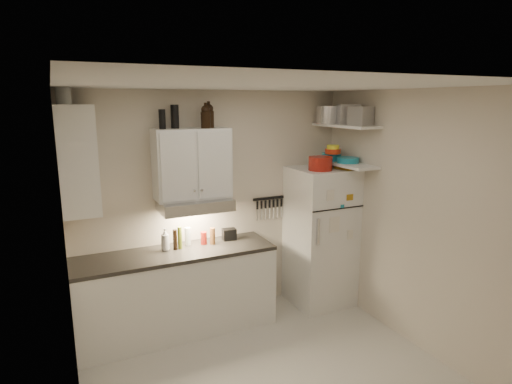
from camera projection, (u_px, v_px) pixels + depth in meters
name	position (u px, v px, depth m)	size (l,w,h in m)	color
floor	(273.00, 381.00, 3.88)	(3.20, 3.00, 0.02)	beige
ceiling	(276.00, 84.00, 3.34)	(3.20, 3.00, 0.02)	white
back_wall	(214.00, 205.00, 4.94)	(3.20, 0.02, 2.60)	beige
left_wall	(67.00, 276.00, 2.94)	(0.02, 3.00, 2.60)	beige
right_wall	(417.00, 221.00, 4.28)	(0.02, 3.00, 2.60)	beige
base_cabinet	(177.00, 294.00, 4.62)	(2.10, 0.60, 0.88)	white
countertop	(176.00, 253.00, 4.52)	(2.10, 0.62, 0.04)	#2C2A26
upper_cabinet	(192.00, 164.00, 4.55)	(0.80, 0.33, 0.75)	white
side_cabinet	(77.00, 160.00, 3.94)	(0.33, 0.55, 1.00)	white
range_hood	(195.00, 205.00, 4.59)	(0.76, 0.46, 0.12)	silver
fridge	(320.00, 237.00, 5.25)	(0.70, 0.68, 1.70)	white
shelf_hi	(345.00, 126.00, 4.93)	(0.30, 0.95, 0.03)	white
shelf_lo	(344.00, 164.00, 5.03)	(0.30, 0.95, 0.03)	white
knife_strip	(269.00, 198.00, 5.21)	(0.42, 0.02, 0.03)	black
dutch_oven	(320.00, 163.00, 4.90)	(0.27, 0.27, 0.16)	maroon
book_stack	(346.00, 166.00, 5.00)	(0.18, 0.22, 0.08)	#B47E16
spice_jar	(327.00, 166.00, 4.96)	(0.05, 0.05, 0.09)	silver
stock_pot	(328.00, 115.00, 5.12)	(0.29, 0.29, 0.21)	silver
tin_a	(348.00, 114.00, 4.91)	(0.23, 0.21, 0.23)	#AAAAAD
tin_b	(361.00, 116.00, 4.69)	(0.21, 0.21, 0.21)	#AAAAAD
bowl_teal	(331.00, 157.00, 5.17)	(0.23, 0.23, 0.09)	teal
bowl_orange	(333.00, 151.00, 5.07)	(0.19, 0.19, 0.06)	red
bowl_yellow	(333.00, 147.00, 5.06)	(0.15, 0.15, 0.05)	#EFF82B
plates	(348.00, 160.00, 4.97)	(0.26, 0.26, 0.06)	teal
growler_a	(206.00, 116.00, 4.45)	(0.10, 0.10, 0.24)	black
growler_b	(209.00, 116.00, 4.50)	(0.11, 0.11, 0.26)	black
thermos_a	(175.00, 117.00, 4.43)	(0.08, 0.08, 0.24)	black
thermos_b	(162.00, 119.00, 4.33)	(0.07, 0.07, 0.20)	black
side_jar	(63.00, 94.00, 3.82)	(0.14, 0.14, 0.18)	silver
soap_bottle	(165.00, 238.00, 4.52)	(0.11, 0.11, 0.28)	white
pepper_mill	(213.00, 236.00, 4.74)	(0.06, 0.06, 0.19)	brown
oil_bottle	(180.00, 238.00, 4.58)	(0.05, 0.05, 0.24)	#62711C
vinegar_bottle	(175.00, 240.00, 4.56)	(0.05, 0.05, 0.22)	black
clear_bottle	(188.00, 236.00, 4.71)	(0.07, 0.07, 0.20)	silver
red_jar	(204.00, 238.00, 4.74)	(0.07, 0.07, 0.14)	maroon
caddy	(229.00, 234.00, 4.90)	(0.15, 0.11, 0.13)	black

